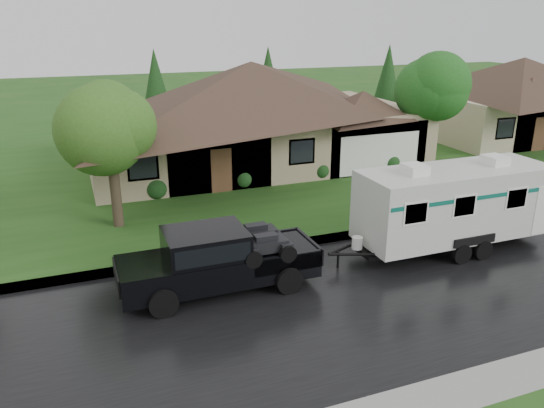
{
  "coord_description": "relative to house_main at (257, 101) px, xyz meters",
  "views": [
    {
      "loc": [
        -7.62,
        -14.32,
        7.97
      ],
      "look_at": [
        -1.37,
        2.0,
        1.84
      ],
      "focal_mm": 35.0,
      "sensor_mm": 36.0,
      "label": 1
    }
  ],
  "objects": [
    {
      "name": "ground",
      "position": [
        -2.29,
        -13.84,
        -3.59
      ],
      "size": [
        140.0,
        140.0,
        0.0
      ],
      "primitive_type": "plane",
      "color": "#214E18",
      "rests_on": "ground"
    },
    {
      "name": "travel_trailer",
      "position": [
        2.54,
        -13.83,
        -1.82
      ],
      "size": [
        7.45,
        2.62,
        3.34
      ],
      "color": "silver",
      "rests_on": "ground"
    },
    {
      "name": "road",
      "position": [
        -2.29,
        -15.84,
        -3.59
      ],
      "size": [
        140.0,
        8.0,
        0.01
      ],
      "primitive_type": "cube",
      "color": "black",
      "rests_on": "ground"
    },
    {
      "name": "house_main",
      "position": [
        0.0,
        0.0,
        0.0
      ],
      "size": [
        19.44,
        10.8,
        6.9
      ],
      "color": "gray",
      "rests_on": "lawn"
    },
    {
      "name": "pickup_truck",
      "position": [
        -6.27,
        -13.83,
        -2.51
      ],
      "size": [
        6.04,
        2.29,
        2.01
      ],
      "color": "black",
      "rests_on": "ground"
    },
    {
      "name": "house_neighbor",
      "position": [
        19.97,
        0.5,
        -0.27
      ],
      "size": [
        15.12,
        9.72,
        6.45
      ],
      "color": "#BDAF8C",
      "rests_on": "lawn"
    },
    {
      "name": "tree_right_green",
      "position": [
        8.23,
        -4.31,
        0.79
      ],
      "size": [
        3.69,
        3.69,
        6.11
      ],
      "color": "#382B1E",
      "rests_on": "lawn"
    },
    {
      "name": "curb",
      "position": [
        -2.29,
        -11.59,
        -3.52
      ],
      "size": [
        140.0,
        0.5,
        0.15
      ],
      "primitive_type": "cube",
      "color": "gray",
      "rests_on": "ground"
    },
    {
      "name": "lawn",
      "position": [
        -2.29,
        1.16,
        -3.52
      ],
      "size": [
        140.0,
        26.0,
        0.15
      ],
      "primitive_type": "cube",
      "color": "#214E18",
      "rests_on": "ground"
    },
    {
      "name": "tree_left_green",
      "position": [
        -8.58,
        -7.57,
        0.68
      ],
      "size": [
        3.59,
        3.59,
        5.94
      ],
      "color": "#382B1E",
      "rests_on": "lawn"
    },
    {
      "name": "shrub_row",
      "position": [
        -0.29,
        -4.54,
        -2.94
      ],
      "size": [
        13.6,
        1.0,
        1.0
      ],
      "color": "#143814",
      "rests_on": "lawn"
    }
  ]
}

